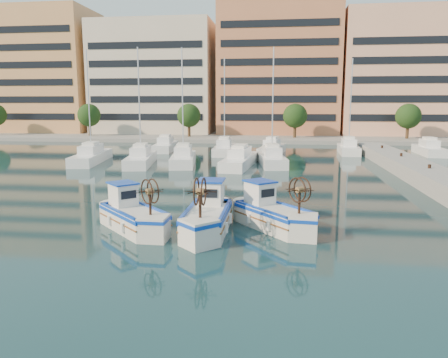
# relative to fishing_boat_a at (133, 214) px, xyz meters

# --- Properties ---
(ground) EXTENTS (300.00, 300.00, 0.00)m
(ground) POSITION_rel_fishing_boat_a_xyz_m (5.25, 0.92, -0.76)
(ground) COLOR #1B4347
(ground) RESTS_ON ground
(waterfront) EXTENTS (180.00, 40.00, 25.60)m
(waterfront) POSITION_rel_fishing_boat_a_xyz_m (14.48, 65.96, 10.34)
(waterfront) COLOR gray
(waterfront) RESTS_ON ground
(yacht_marina) EXTENTS (40.70, 23.08, 11.50)m
(yacht_marina) POSITION_rel_fishing_boat_a_xyz_m (1.66, 28.75, -0.23)
(yacht_marina) COLOR white
(yacht_marina) RESTS_ON ground
(fishing_boat_a) EXTENTS (4.20, 4.26, 2.75)m
(fishing_boat_a) POSITION_rel_fishing_boat_a_xyz_m (0.00, 0.00, 0.00)
(fishing_boat_a) COLOR silver
(fishing_boat_a) RESTS_ON ground
(fishing_boat_b) EXTENTS (1.96, 4.72, 2.93)m
(fishing_boat_b) POSITION_rel_fishing_boat_a_xyz_m (3.63, 0.17, 0.05)
(fishing_boat_b) COLOR silver
(fishing_boat_b) RESTS_ON ground
(fishing_boat_c) EXTENTS (4.11, 4.45, 2.79)m
(fishing_boat_c) POSITION_rel_fishing_boat_a_xyz_m (6.67, 1.14, 0.01)
(fishing_boat_c) COLOR silver
(fishing_boat_c) RESTS_ON ground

